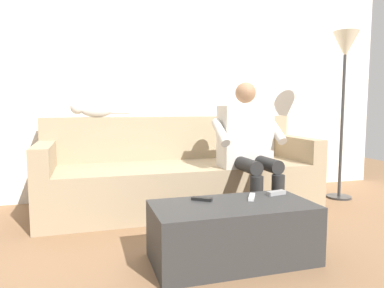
% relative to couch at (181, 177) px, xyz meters
% --- Properties ---
extents(ground_plane, '(8.00, 8.00, 0.00)m').
position_rel_couch_xyz_m(ground_plane, '(0.00, 0.73, -0.28)').
color(ground_plane, '#846042').
extents(back_wall, '(5.03, 0.06, 2.46)m').
position_rel_couch_xyz_m(back_wall, '(0.00, -0.53, 0.95)').
color(back_wall, silver).
rests_on(back_wall, ground).
extents(couch, '(2.45, 0.84, 0.82)m').
position_rel_couch_xyz_m(couch, '(0.00, 0.00, 0.00)').
color(couch, '#9E896B').
rests_on(couch, ground).
extents(coffee_table, '(0.96, 0.48, 0.35)m').
position_rel_couch_xyz_m(coffee_table, '(0.00, 1.22, -0.11)').
color(coffee_table, '#2D2D2D').
rests_on(coffee_table, ground).
extents(person_solo_seated, '(0.58, 0.58, 1.13)m').
position_rel_couch_xyz_m(person_solo_seated, '(-0.48, 0.42, 0.34)').
color(person_solo_seated, beige).
rests_on(person_solo_seated, ground).
extents(cat_on_backrest, '(0.53, 0.12, 0.16)m').
position_rel_couch_xyz_m(cat_on_backrest, '(0.77, -0.29, 0.62)').
color(cat_on_backrest, silver).
rests_on(cat_on_backrest, couch).
extents(remote_black, '(0.12, 0.11, 0.02)m').
position_rel_couch_xyz_m(remote_black, '(0.15, 1.10, 0.08)').
color(remote_black, black).
rests_on(remote_black, coffee_table).
extents(remote_gray, '(0.14, 0.07, 0.03)m').
position_rel_couch_xyz_m(remote_gray, '(-0.36, 1.10, 0.08)').
color(remote_gray, gray).
rests_on(remote_gray, coffee_table).
extents(remote_white, '(0.10, 0.14, 0.02)m').
position_rel_couch_xyz_m(remote_white, '(-0.16, 1.14, 0.08)').
color(remote_white, white).
rests_on(remote_white, coffee_table).
extents(floor_lamp, '(0.25, 0.25, 1.65)m').
position_rel_couch_xyz_m(floor_lamp, '(-1.62, 0.16, 1.09)').
color(floor_lamp, '#2D2D2D').
rests_on(floor_lamp, ground).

